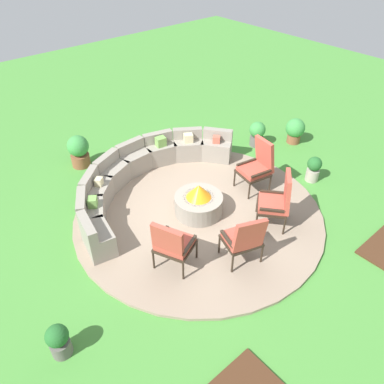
{
  "coord_description": "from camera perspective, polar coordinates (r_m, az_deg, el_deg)",
  "views": [
    {
      "loc": [
        -3.89,
        -4.3,
        5.02
      ],
      "look_at": [
        0.0,
        0.2,
        0.45
      ],
      "focal_mm": 35.34,
      "sensor_mm": 36.0,
      "label": 1
    }
  ],
  "objects": [
    {
      "name": "fire_pit",
      "position": [
        7.47,
        1.0,
        -1.54
      ],
      "size": [
        0.96,
        0.96,
        0.67
      ],
      "color": "gray",
      "rests_on": "patio_circle"
    },
    {
      "name": "potted_plant_2",
      "position": [
        10.23,
        15.29,
        9.06
      ],
      "size": [
        0.49,
        0.49,
        0.66
      ],
      "color": "brown",
      "rests_on": "ground_plane"
    },
    {
      "name": "potted_plant_3",
      "position": [
        8.86,
        17.88,
        3.4
      ],
      "size": [
        0.32,
        0.32,
        0.59
      ],
      "color": "#A89E8E",
      "rests_on": "ground_plane"
    },
    {
      "name": "curved_stone_bench",
      "position": [
        8.25,
        -7.63,
        2.73
      ],
      "size": [
        4.35,
        2.29,
        0.72
      ],
      "color": "gray",
      "rests_on": "patio_circle"
    },
    {
      "name": "potted_plant_4",
      "position": [
        5.8,
        -19.49,
        -20.36
      ],
      "size": [
        0.32,
        0.32,
        0.57
      ],
      "color": "#605B56",
      "rests_on": "ground_plane"
    },
    {
      "name": "ground_plane",
      "position": [
        7.67,
        0.98,
        -3.35
      ],
      "size": [
        24.0,
        24.0,
        0.0
      ],
      "primitive_type": "plane",
      "color": "#478C38"
    },
    {
      "name": "lounge_chair_back_left",
      "position": [
        7.19,
        12.86,
        -1.14
      ],
      "size": [
        0.82,
        0.83,
        1.16
      ],
      "rotation": [
        0.0,
        0.0,
        6.98
      ],
      "color": "#2D2319",
      "rests_on": "patio_circle"
    },
    {
      "name": "potted_plant_0",
      "position": [
        9.28,
        -16.72,
        6.04
      ],
      "size": [
        0.5,
        0.5,
        0.78
      ],
      "color": "brown",
      "rests_on": "ground_plane"
    },
    {
      "name": "lounge_chair_back_right",
      "position": [
        8.08,
        9.89,
        4.05
      ],
      "size": [
        0.73,
        0.67,
        1.16
      ],
      "rotation": [
        0.0,
        0.0,
        7.66
      ],
      "color": "#2D2319",
      "rests_on": "patio_circle"
    },
    {
      "name": "patio_circle",
      "position": [
        7.66,
        0.98,
        -3.18
      ],
      "size": [
        4.96,
        4.96,
        0.06
      ],
      "primitive_type": "cylinder",
      "color": "gray",
      "rests_on": "ground_plane"
    },
    {
      "name": "lounge_chair_front_right",
      "position": [
        6.37,
        7.89,
        -6.87
      ],
      "size": [
        0.73,
        0.69,
        1.02
      ],
      "rotation": [
        0.0,
        0.0,
        5.97
      ],
      "color": "#2D2319",
      "rests_on": "patio_circle"
    },
    {
      "name": "lounge_chair_front_left",
      "position": [
        6.22,
        -2.98,
        -7.73
      ],
      "size": [
        0.78,
        0.78,
        1.06
      ],
      "rotation": [
        0.0,
        0.0,
        5.13
      ],
      "color": "#2D2319",
      "rests_on": "patio_circle"
    },
    {
      "name": "potted_plant_1",
      "position": [
        9.89,
        9.8,
        8.77
      ],
      "size": [
        0.41,
        0.41,
        0.65
      ],
      "color": "#605B56",
      "rests_on": "ground_plane"
    }
  ]
}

